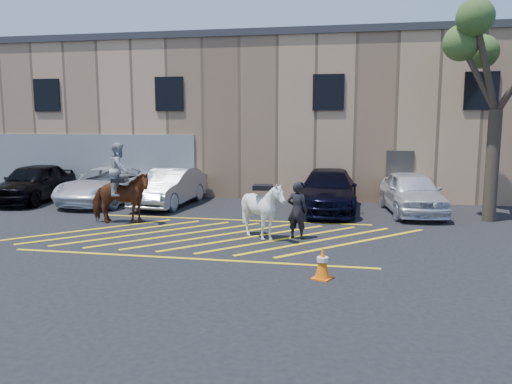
% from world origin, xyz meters
% --- Properties ---
extents(ground, '(90.00, 90.00, 0.00)m').
position_xyz_m(ground, '(0.00, 0.00, 0.00)').
color(ground, black).
rests_on(ground, ground).
extents(car_black_suv, '(2.37, 4.95, 1.63)m').
position_xyz_m(car_black_suv, '(-9.26, 4.52, 0.82)').
color(car_black_suv, black).
rests_on(car_black_suv, ground).
extents(car_white_pickup, '(2.69, 5.42, 1.48)m').
position_xyz_m(car_white_pickup, '(-6.06, 4.84, 0.74)').
color(car_white_pickup, white).
rests_on(car_white_pickup, ground).
extents(car_silver_sedan, '(1.89, 4.66, 1.50)m').
position_xyz_m(car_silver_sedan, '(-3.20, 4.65, 0.75)').
color(car_silver_sedan, '#9CA1AA').
rests_on(car_silver_sedan, ground).
extents(car_blue_suv, '(2.19, 5.36, 1.56)m').
position_xyz_m(car_blue_suv, '(3.16, 4.71, 0.78)').
color(car_blue_suv, black).
rests_on(car_blue_suv, ground).
extents(car_white_suv, '(2.36, 4.78, 1.57)m').
position_xyz_m(car_white_suv, '(6.26, 4.68, 0.78)').
color(car_white_suv, white).
rests_on(car_white_suv, ground).
extents(handler, '(0.69, 0.53, 1.68)m').
position_xyz_m(handler, '(2.49, -0.14, 0.84)').
color(handler, black).
rests_on(handler, ground).
extents(warehouse, '(32.42, 10.20, 7.30)m').
position_xyz_m(warehouse, '(-0.01, 11.99, 3.65)').
color(warehouse, tan).
rests_on(warehouse, ground).
extents(hatching_zone, '(12.60, 5.12, 0.01)m').
position_xyz_m(hatching_zone, '(-0.00, -0.30, 0.01)').
color(hatching_zone, yellow).
rests_on(hatching_zone, ground).
extents(mounted_bay, '(2.18, 1.27, 2.72)m').
position_xyz_m(mounted_bay, '(-3.56, 0.93, 1.10)').
color(mounted_bay, '#5C2D15').
rests_on(mounted_bay, ground).
extents(saddled_white, '(1.51, 1.67, 1.71)m').
position_xyz_m(saddled_white, '(1.52, -0.39, 0.86)').
color(saddled_white, white).
rests_on(saddled_white, ground).
extents(traffic_cone, '(0.50, 0.50, 0.73)m').
position_xyz_m(traffic_cone, '(3.44, -3.79, 0.37)').
color(traffic_cone, '#FF5E0A').
rests_on(traffic_cone, ground).
extents(tree, '(3.99, 4.37, 7.31)m').
position_xyz_m(tree, '(8.71, 3.69, 5.69)').
color(tree, '#413627').
rests_on(tree, ground).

